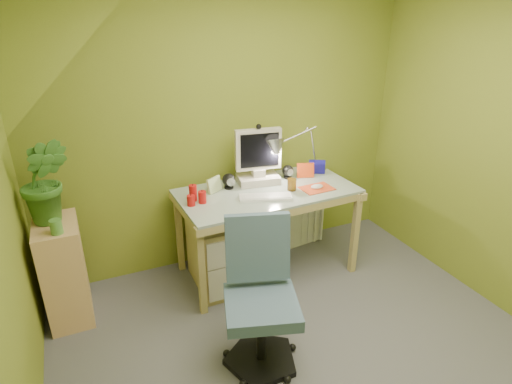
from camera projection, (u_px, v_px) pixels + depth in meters
name	position (u px, v px, depth m)	size (l,w,h in m)	color
floor	(320.00, 374.00, 2.71)	(3.20, 3.20, 0.01)	#57575D
wall_back	(227.00, 127.00, 3.56)	(3.20, 0.01, 2.40)	olive
slope_ceiling	(119.00, 89.00, 1.58)	(1.10, 3.20, 1.10)	white
desk	(267.00, 231.00, 3.60)	(1.42, 0.71, 0.76)	tan
monitor	(258.00, 154.00, 3.50)	(0.37, 0.21, 0.51)	beige
speaker_left	(229.00, 181.00, 3.46)	(0.11, 0.11, 0.13)	black
speaker_right	(288.00, 172.00, 3.66)	(0.10, 0.10, 0.12)	black
keyboard	(266.00, 197.00, 3.30)	(0.40, 0.13, 0.02)	white
mousepad	(317.00, 188.00, 3.47)	(0.26, 0.18, 0.01)	#E24C23
mouse	(317.00, 187.00, 3.46)	(0.11, 0.07, 0.04)	white
amber_tumbler	(292.00, 185.00, 3.43)	(0.07, 0.07, 0.09)	#875813
candle_cluster	(195.00, 195.00, 3.21)	(0.17, 0.14, 0.12)	red
photo_frame_red	(305.00, 170.00, 3.68)	(0.15, 0.02, 0.13)	#CC4015
photo_frame_blue	(317.00, 167.00, 3.76)	(0.14, 0.02, 0.12)	navy
photo_frame_green	(214.00, 185.00, 3.39)	(0.14, 0.02, 0.12)	#B8CD8D
desk_lamp	(306.00, 140.00, 3.64)	(0.59, 0.25, 0.63)	silver
side_ledge	(64.00, 272.00, 3.05)	(0.29, 0.44, 0.77)	tan
potted_plant	(45.00, 181.00, 2.82)	(0.33, 0.26, 0.60)	#397125
green_cup	(56.00, 227.00, 2.76)	(0.08, 0.08, 0.10)	#518D3A
task_chair	(262.00, 305.00, 2.61)	(0.50, 0.50, 0.91)	#40586A
radiator	(300.00, 222.00, 4.13)	(0.42, 0.17, 0.42)	white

